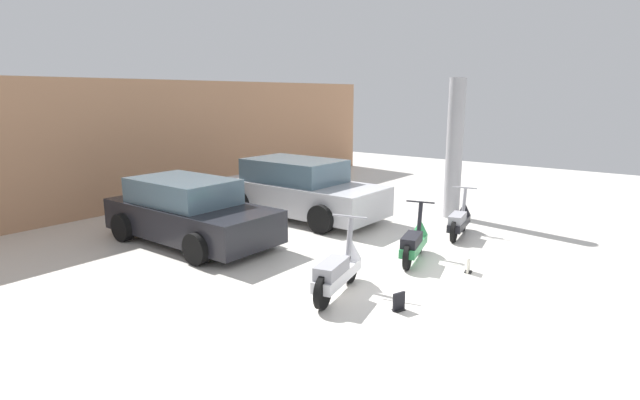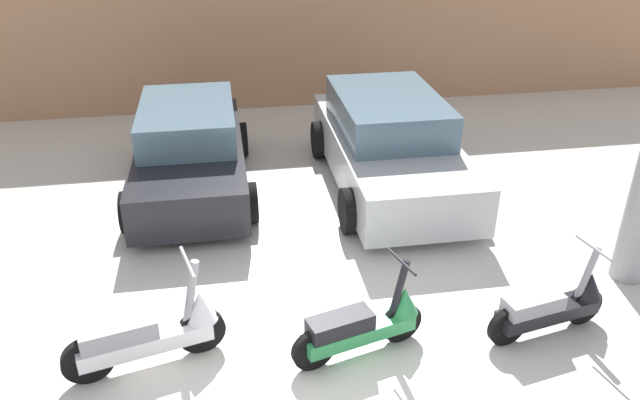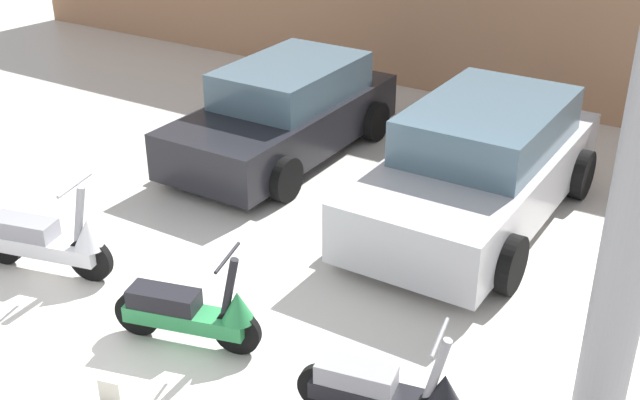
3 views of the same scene
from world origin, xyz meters
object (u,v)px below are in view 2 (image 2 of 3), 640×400
object	(u,v)px
scooter_front_left	(152,332)
scooter_front_center	(553,305)
scooter_front_right	(365,323)
car_rear_center	(389,144)
car_rear_left	(190,150)

from	to	relation	value
scooter_front_left	scooter_front_center	distance (m)	4.07
scooter_front_right	scooter_front_center	distance (m)	2.00
car_rear_center	scooter_front_center	bearing A→B (deg)	11.79
car_rear_left	car_rear_center	world-z (taller)	car_rear_center
car_rear_left	car_rear_center	distance (m)	3.01
scooter_front_center	car_rear_center	bearing A→B (deg)	90.55
scooter_front_left	scooter_front_right	distance (m)	2.07
scooter_front_left	car_rear_left	distance (m)	3.93
scooter_front_right	scooter_front_center	size ratio (longest dim) A/B	1.01
scooter_front_left	car_rear_center	distance (m)	4.83
scooter_front_left	scooter_front_right	xyz separation A→B (m)	(2.06, -0.18, -0.03)
scooter_front_right	scooter_front_center	world-z (taller)	scooter_front_right
scooter_front_center	car_rear_center	world-z (taller)	car_rear_center
scooter_front_center	car_rear_left	size ratio (longest dim) A/B	0.37
scooter_front_center	car_rear_center	xyz separation A→B (m)	(-0.76, 3.72, 0.31)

